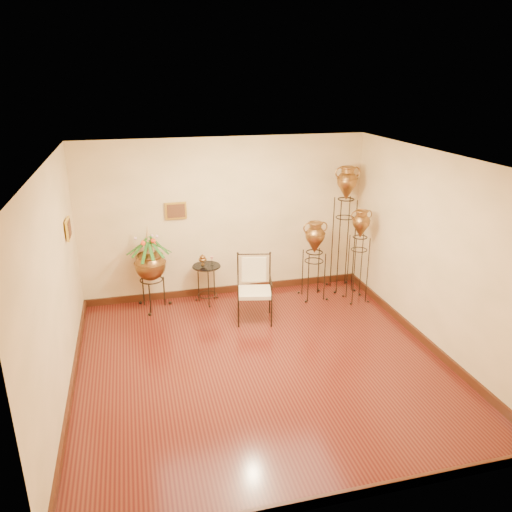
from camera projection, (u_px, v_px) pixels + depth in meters
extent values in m
plane|color=#571F14|center=(262.00, 363.00, 6.89)|extent=(5.00, 5.00, 0.00)
cube|color=#3D1B0E|center=(227.00, 289.00, 9.13)|extent=(5.00, 0.04, 0.12)
cube|color=#3D1B0E|center=(330.00, 499.00, 4.61)|extent=(5.00, 0.04, 0.12)
cube|color=#3D1B0E|center=(72.00, 385.00, 6.30)|extent=(0.04, 5.00, 0.12)
cube|color=#3D1B0E|center=(422.00, 338.00, 7.44)|extent=(0.04, 5.00, 0.12)
cube|color=yellow|center=(176.00, 211.00, 8.39)|extent=(0.36, 0.03, 0.29)
cube|color=yellow|center=(68.00, 229.00, 7.07)|extent=(0.03, 0.36, 0.29)
cube|color=beige|center=(254.00, 292.00, 7.95)|extent=(0.61, 0.58, 0.06)
cube|color=beige|center=(254.00, 275.00, 7.85)|extent=(0.40, 0.11, 0.42)
cylinder|color=black|center=(206.00, 266.00, 8.52)|extent=(0.47, 0.47, 0.02)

